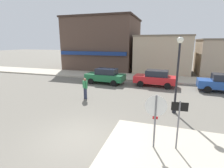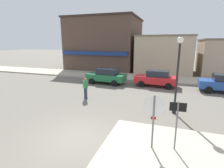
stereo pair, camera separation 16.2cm
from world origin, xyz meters
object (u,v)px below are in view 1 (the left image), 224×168
object	(u,v)px
one_way_sign	(178,120)
parked_car_third	(224,83)
pedestrian_crossing_near	(85,88)
parked_car_nearest	(106,76)
stop_sign	(155,115)
parked_car_second	(156,78)
lamp_post	(178,64)

from	to	relation	value
one_way_sign	parked_car_third	bearing A→B (deg)	67.93
one_way_sign	pedestrian_crossing_near	world-z (taller)	one_way_sign
parked_car_nearest	pedestrian_crossing_near	size ratio (longest dim) A/B	2.55
one_way_sign	parked_car_nearest	xyz separation A→B (m)	(-6.57, 10.18, -0.52)
one_way_sign	pedestrian_crossing_near	bearing A→B (deg)	142.03
parked_car_nearest	one_way_sign	bearing A→B (deg)	-57.16
parked_car_third	parked_car_nearest	bearing A→B (deg)	-179.77
stop_sign	parked_car_third	distance (m)	11.55
stop_sign	parked_car_nearest	world-z (taller)	stop_sign
stop_sign	one_way_sign	world-z (taller)	stop_sign
parked_car_third	stop_sign	bearing A→B (deg)	-115.65
parked_car_second	parked_car_nearest	bearing A→B (deg)	-175.49
lamp_post	pedestrian_crossing_near	bearing A→B (deg)	172.70
one_way_sign	pedestrian_crossing_near	size ratio (longest dim) A/B	1.30
parked_car_nearest	parked_car_second	xyz separation A→B (m)	(5.01, 0.40, 0.00)
parked_car_second	pedestrian_crossing_near	distance (m)	7.39
stop_sign	pedestrian_crossing_near	xyz separation A→B (m)	(-5.47, 5.09, -0.65)
pedestrian_crossing_near	parked_car_nearest	bearing A→B (deg)	92.78
lamp_post	parked_car_nearest	size ratio (longest dim) A/B	1.11
one_way_sign	parked_car_second	distance (m)	10.70
stop_sign	lamp_post	world-z (taller)	lamp_post
one_way_sign	parked_car_nearest	bearing A→B (deg)	122.84
stop_sign	pedestrian_crossing_near	distance (m)	7.50
lamp_post	pedestrian_crossing_near	distance (m)	6.74
parked_car_second	parked_car_third	distance (m)	5.72
stop_sign	parked_car_nearest	bearing A→B (deg)	118.96
lamp_post	parked_car_nearest	distance (m)	9.23
lamp_post	parked_car_second	xyz separation A→B (m)	(-1.60, 6.46, -2.15)
stop_sign	lamp_post	distance (m)	4.60
stop_sign	parked_car_third	xyz separation A→B (m)	(4.99, 10.39, -0.71)
pedestrian_crossing_near	parked_car_third	bearing A→B (deg)	26.85
parked_car_third	lamp_post	bearing A→B (deg)	-123.90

